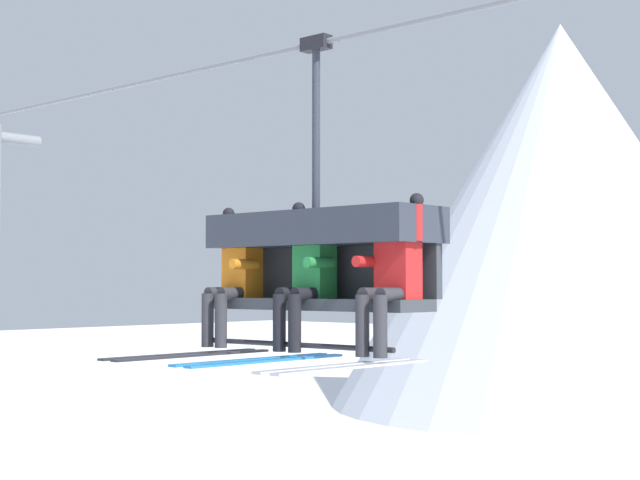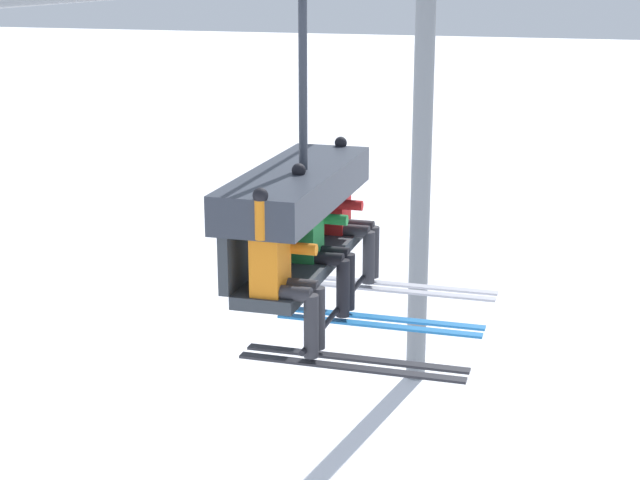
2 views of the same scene
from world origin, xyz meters
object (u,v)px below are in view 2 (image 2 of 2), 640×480
(chairlift_chair, at_px, (295,203))
(skier_orange, at_px, (286,270))
(skier_red, at_px, (348,212))
(lift_tower_far, at_px, (422,169))
(skier_green, at_px, (320,238))

(chairlift_chair, bearing_deg, skier_orange, -166.64)
(skier_red, bearing_deg, skier_orange, 180.00)
(lift_tower_far, bearing_deg, chairlift_chair, -175.85)
(skier_orange, relative_size, skier_green, 1.00)
(lift_tower_far, xyz_separation_m, chairlift_chair, (-9.76, -0.71, 1.70))
(skier_orange, height_order, skier_green, same)
(skier_red, bearing_deg, chairlift_chair, 166.64)
(chairlift_chair, distance_m, skier_green, 0.35)
(lift_tower_far, distance_m, skier_red, 9.02)
(skier_orange, bearing_deg, skier_green, 0.00)
(skier_red, bearing_deg, skier_green, 180.00)
(skier_green, distance_m, skier_red, 0.90)
(chairlift_chair, height_order, skier_red, chairlift_chair)
(lift_tower_far, relative_size, skier_red, 4.58)
(chairlift_chair, bearing_deg, skier_green, -90.89)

